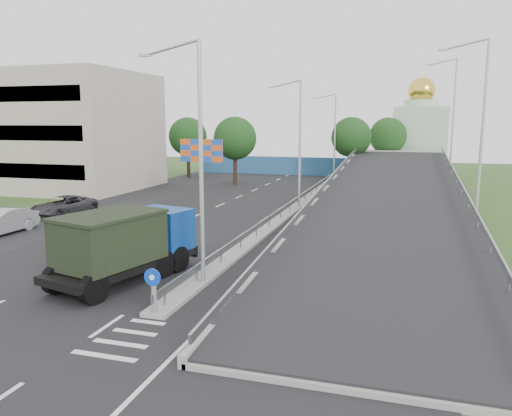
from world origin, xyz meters
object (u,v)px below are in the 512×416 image
at_px(lamp_post_mid, 298,137).
at_px(dump_truck, 125,242).
at_px(parked_car_b, 0,222).
at_px(parked_car_c, 63,206).
at_px(sign_bollard, 154,291).
at_px(billboard, 201,154).
at_px(church, 419,134).
at_px(lamp_post_far, 333,132).
at_px(lamp_post_near, 197,151).

height_order(lamp_post_mid, dump_truck, lamp_post_mid).
distance_m(lamp_post_mid, parked_car_b, 22.01).
bearing_deg(parked_car_c, parked_car_b, -77.23).
distance_m(sign_bollard, billboard, 27.53).
height_order(church, parked_car_c, church).
xyz_separation_m(billboard, dump_truck, (5.72, -22.24, -2.43)).
bearing_deg(parked_car_c, dump_truck, -34.91).
relative_size(sign_bollard, lamp_post_far, 0.17).
bearing_deg(church, parked_car_c, -122.04).
relative_size(sign_bollard, lamp_post_mid, 0.17).
distance_m(lamp_post_far, parked_car_b, 38.24).
bearing_deg(parked_car_c, billboard, 62.87).
bearing_deg(lamp_post_far, parked_car_c, -120.33).
xyz_separation_m(lamp_post_far, church, (9.89, 14.00, -0.50)).
xyz_separation_m(lamp_post_near, parked_car_c, (-16.28, 12.17, -5.07)).
height_order(lamp_post_near, billboard, lamp_post_near).
height_order(sign_bollard, church, church).
height_order(lamp_post_mid, billboard, lamp_post_mid).
xyz_separation_m(lamp_post_near, parked_car_b, (-15.85, 5.55, -4.98)).
bearing_deg(billboard, parked_car_b, -112.27).
bearing_deg(church, lamp_post_mid, -106.22).
xyz_separation_m(lamp_post_far, parked_car_c, (-16.28, -27.83, -5.07)).
distance_m(lamp_post_near, lamp_post_far, 40.00).
xyz_separation_m(lamp_post_mid, dump_truck, (-3.39, -20.24, -4.05)).
bearing_deg(billboard, dump_truck, -75.57).
bearing_deg(dump_truck, church, 90.84).
bearing_deg(parked_car_c, sign_bollard, -35.69).
xyz_separation_m(lamp_post_mid, lamp_post_far, (0.00, 20.00, 0.00)).
bearing_deg(church, lamp_post_near, -100.38).
xyz_separation_m(lamp_post_near, church, (9.89, 54.00, -0.50)).
relative_size(church, dump_truck, 1.81).
bearing_deg(lamp_post_near, dump_truck, -175.90).
bearing_deg(church, parked_car_b, -117.98).
bearing_deg(lamp_post_near, billboard, 112.49).
relative_size(lamp_post_far, parked_car_c, 1.90).
height_order(lamp_post_near, parked_car_b, lamp_post_near).
bearing_deg(sign_bollard, dump_truck, 132.43).
xyz_separation_m(sign_bollard, church, (10.00, 57.83, 4.28)).
height_order(sign_bollard, billboard, billboard).
bearing_deg(lamp_post_mid, sign_bollard, -90.26).
distance_m(billboard, dump_truck, 23.10).
distance_m(church, parked_car_b, 55.04).
height_order(lamp_post_mid, parked_car_b, lamp_post_mid).
bearing_deg(lamp_post_far, lamp_post_near, -90.00).
relative_size(sign_bollard, lamp_post_near, 0.17).
height_order(lamp_post_far, billboard, lamp_post_far).
distance_m(lamp_post_mid, dump_truck, 20.92).
bearing_deg(billboard, lamp_post_mid, -12.38).
bearing_deg(parked_car_b, dump_truck, -22.70).
bearing_deg(parked_car_b, lamp_post_far, 67.54).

